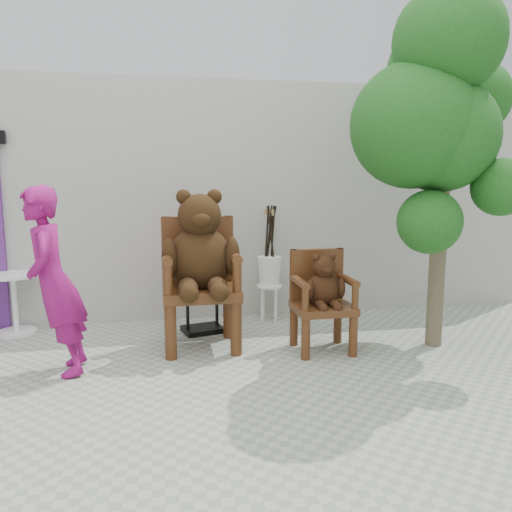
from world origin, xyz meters
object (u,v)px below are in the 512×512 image
at_px(chair_small, 322,291).
at_px(stool_bucket, 269,270).
at_px(chair_big, 200,259).
at_px(tree, 437,109).
at_px(display_stand, 202,283).
at_px(person, 54,282).
at_px(cafe_table, 14,296).

xyz_separation_m(chair_small, stool_bucket, (-0.29, 1.21, 0.02)).
height_order(chair_small, stool_bucket, stool_bucket).
xyz_separation_m(chair_big, stool_bucket, (0.94, 0.89, -0.31)).
distance_m(stool_bucket, tree, 2.68).
xyz_separation_m(stool_bucket, tree, (1.39, -1.38, 1.82)).
height_order(display_stand, stool_bucket, display_stand).
bearing_deg(chair_big, chair_small, -14.57).
height_order(chair_big, person, person).
height_order(chair_big, tree, tree).
bearing_deg(stool_bucket, person, -148.74).
bearing_deg(display_stand, chair_big, -110.58).
distance_m(chair_big, stool_bucket, 1.33).
bearing_deg(chair_big, cafe_table, 156.82).
distance_m(person, stool_bucket, 2.69).
bearing_deg(cafe_table, chair_big, -23.18).
bearing_deg(display_stand, chair_small, -50.03).
bearing_deg(chair_small, person, -176.04).
distance_m(chair_small, cafe_table, 3.53).
height_order(chair_big, display_stand, chair_big).
xyz_separation_m(display_stand, tree, (2.28, -1.01, 1.88)).
relative_size(chair_small, cafe_table, 1.48).
distance_m(chair_big, chair_small, 1.31).
height_order(cafe_table, stool_bucket, stool_bucket).
xyz_separation_m(chair_big, tree, (2.33, -0.49, 1.51)).
relative_size(chair_big, person, 0.98).
bearing_deg(chair_big, person, -159.75).
height_order(chair_big, chair_small, chair_big).
bearing_deg(stool_bucket, cafe_table, -179.95).
relative_size(person, cafe_table, 2.43).
distance_m(display_stand, stool_bucket, 0.96).
xyz_separation_m(chair_small, person, (-2.59, -0.18, 0.23)).
bearing_deg(chair_big, stool_bucket, 43.52).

